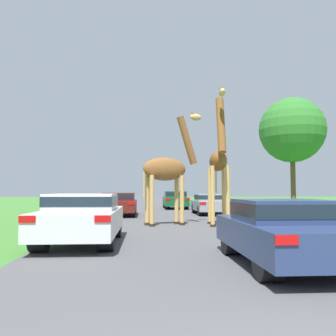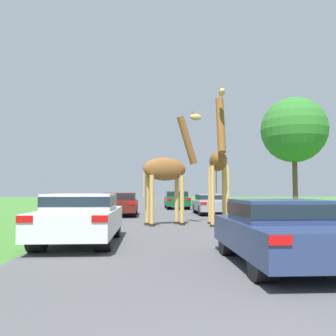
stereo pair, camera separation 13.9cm
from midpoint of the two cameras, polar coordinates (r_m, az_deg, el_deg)
name	(u,v)px [view 2 (the right image)]	position (r m, az deg, el deg)	size (l,w,h in m)	color
road	(162,207)	(31.28, -0.83, -6.29)	(8.25, 120.00, 0.00)	#4C4C4F
giraffe_near_road	(168,170)	(15.14, 0.29, -0.29)	(2.74, 1.34, 5.03)	tan
giraffe_companion	(219,161)	(14.97, 8.39, 1.09)	(0.94, 2.72, 5.54)	tan
car_lead_maroon	(280,230)	(7.41, 18.08, -9.38)	(1.86, 4.03, 1.28)	navy
car_queue_right	(211,203)	(21.94, 7.12, -5.65)	(1.88, 4.02, 1.24)	gray
car_queue_left	(120,203)	(20.91, -7.51, -5.63)	(1.96, 4.25, 1.32)	#561914
car_far_ahead	(177,199)	(28.70, 1.55, -5.05)	(1.81, 4.42, 1.39)	#144C28
car_verge_right	(81,216)	(10.19, -13.41, -7.55)	(1.96, 4.34, 1.37)	silver
tree_left_edge	(294,130)	(30.69, 19.67, 5.74)	(5.27, 5.27, 8.99)	brown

